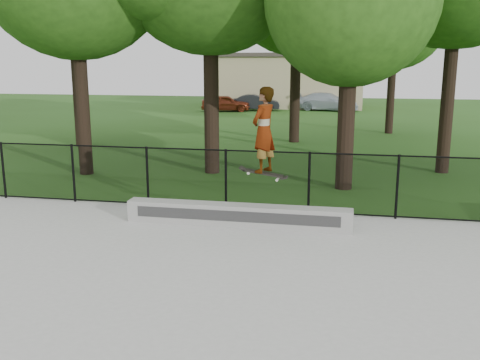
{
  "coord_description": "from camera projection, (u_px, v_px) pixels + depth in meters",
  "views": [
    {
      "loc": [
        2.77,
        -6.4,
        3.59
      ],
      "look_at": [
        0.68,
        4.2,
        1.2
      ],
      "focal_mm": 40.0,
      "sensor_mm": 36.0,
      "label": 1
    }
  ],
  "objects": [
    {
      "name": "distant_building",
      "position": [
        287.0,
        80.0,
        43.74
      ],
      "size": [
        12.4,
        6.4,
        4.3
      ],
      "color": "tan",
      "rests_on": "ground"
    },
    {
      "name": "skater_airborne",
      "position": [
        264.0,
        131.0,
        10.97
      ],
      "size": [
        0.84,
        0.76,
        1.92
      ],
      "color": "black",
      "rests_on": "ground"
    },
    {
      "name": "car_b",
      "position": [
        255.0,
        103.0,
        40.32
      ],
      "size": [
        3.44,
        1.74,
        1.19
      ],
      "primitive_type": "imported",
      "rotation": [
        0.0,
        0.0,
        1.72
      ],
      "color": "black",
      "rests_on": "ground"
    },
    {
      "name": "concrete_slab",
      "position": [
        133.0,
        324.0,
        7.42
      ],
      "size": [
        14.0,
        12.0,
        0.06
      ],
      "primitive_type": "cube",
      "color": "#A6A6A0",
      "rests_on": "ground"
    },
    {
      "name": "chainlink_fence",
      "position": [
        226.0,
        180.0,
        12.91
      ],
      "size": [
        16.06,
        0.06,
        1.5
      ],
      "color": "black",
      "rests_on": "concrete_slab"
    },
    {
      "name": "car_a",
      "position": [
        226.0,
        103.0,
        39.64
      ],
      "size": [
        3.77,
        2.09,
        1.22
      ],
      "primitive_type": "imported",
      "rotation": [
        0.0,
        0.0,
        1.76
      ],
      "color": "maroon",
      "rests_on": "ground"
    },
    {
      "name": "car_c",
      "position": [
        327.0,
        102.0,
        40.24
      ],
      "size": [
        4.54,
        2.74,
        1.34
      ],
      "primitive_type": "imported",
      "rotation": [
        0.0,
        0.0,
        1.35
      ],
      "color": "#AFBCC7",
      "rests_on": "ground"
    },
    {
      "name": "grind_ledge",
      "position": [
        237.0,
        215.0,
        11.77
      ],
      "size": [
        4.99,
        0.4,
        0.47
      ],
      "primitive_type": "cube",
      "color": "#979792",
      "rests_on": "concrete_slab"
    },
    {
      "name": "ground",
      "position": [
        134.0,
        326.0,
        7.43
      ],
      "size": [
        100.0,
        100.0,
        0.0
      ],
      "primitive_type": "plane",
      "color": "#285016",
      "rests_on": "ground"
    }
  ]
}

